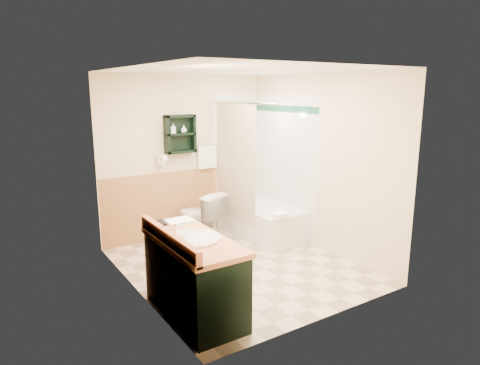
{
  "coord_description": "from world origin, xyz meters",
  "views": [
    {
      "loc": [
        -2.72,
        -4.23,
        2.18
      ],
      "look_at": [
        0.15,
        0.2,
        1.03
      ],
      "focal_mm": 32.0,
      "sensor_mm": 36.0,
      "label": 1
    }
  ],
  "objects_px": {
    "hair_dryer": "(161,160)",
    "soap_bottle_a": "(173,131)",
    "vanity": "(194,277)",
    "bathtub": "(260,219)",
    "toilet": "(200,218)",
    "soap_bottle_b": "(184,130)",
    "wall_shelf": "(180,134)",
    "vanity_book": "(153,216)"
  },
  "relations": [
    {
      "from": "bathtub",
      "to": "soap_bottle_b",
      "type": "relative_size",
      "value": 13.93
    },
    {
      "from": "hair_dryer",
      "to": "soap_bottle_b",
      "type": "xyz_separation_m",
      "value": [
        0.36,
        -0.03,
        0.41
      ]
    },
    {
      "from": "soap_bottle_a",
      "to": "soap_bottle_b",
      "type": "height_order",
      "value": "soap_bottle_b"
    },
    {
      "from": "toilet",
      "to": "soap_bottle_b",
      "type": "xyz_separation_m",
      "value": [
        -0.04,
        0.36,
        1.23
      ]
    },
    {
      "from": "hair_dryer",
      "to": "vanity",
      "type": "bearing_deg",
      "value": -105.26
    },
    {
      "from": "vanity",
      "to": "vanity_book",
      "type": "bearing_deg",
      "value": 105.12
    },
    {
      "from": "vanity",
      "to": "bathtub",
      "type": "bearing_deg",
      "value": 39.81
    },
    {
      "from": "vanity",
      "to": "bathtub",
      "type": "xyz_separation_m",
      "value": [
        1.92,
        1.6,
        -0.16
      ]
    },
    {
      "from": "vanity",
      "to": "soap_bottle_a",
      "type": "bearing_deg",
      "value": 69.95
    },
    {
      "from": "vanity",
      "to": "vanity_book",
      "type": "distance_m",
      "value": 0.8
    },
    {
      "from": "vanity_book",
      "to": "soap_bottle_b",
      "type": "xyz_separation_m",
      "value": [
        1.12,
        1.54,
        0.72
      ]
    },
    {
      "from": "wall_shelf",
      "to": "soap_bottle_b",
      "type": "distance_m",
      "value": 0.08
    },
    {
      "from": "wall_shelf",
      "to": "bathtub",
      "type": "bearing_deg",
      "value": -28.47
    },
    {
      "from": "toilet",
      "to": "wall_shelf",
      "type": "bearing_deg",
      "value": -92.78
    },
    {
      "from": "bathtub",
      "to": "soap_bottle_a",
      "type": "bearing_deg",
      "value": 154.11
    },
    {
      "from": "bathtub",
      "to": "vanity_book",
      "type": "xyz_separation_m",
      "value": [
        -2.08,
        -0.99,
        0.65
      ]
    },
    {
      "from": "vanity",
      "to": "bathtub",
      "type": "height_order",
      "value": "vanity"
    },
    {
      "from": "wall_shelf",
      "to": "vanity_book",
      "type": "distance_m",
      "value": 1.99
    },
    {
      "from": "toilet",
      "to": "soap_bottle_b",
      "type": "bearing_deg",
      "value": -101.01
    },
    {
      "from": "hair_dryer",
      "to": "soap_bottle_a",
      "type": "height_order",
      "value": "soap_bottle_a"
    },
    {
      "from": "bathtub",
      "to": "soap_bottle_b",
      "type": "height_order",
      "value": "soap_bottle_b"
    },
    {
      "from": "vanity_book",
      "to": "soap_bottle_a",
      "type": "height_order",
      "value": "soap_bottle_a"
    },
    {
      "from": "hair_dryer",
      "to": "vanity",
      "type": "distance_m",
      "value": 2.4
    },
    {
      "from": "hair_dryer",
      "to": "soap_bottle_a",
      "type": "xyz_separation_m",
      "value": [
        0.19,
        -0.03,
        0.4
      ]
    },
    {
      "from": "vanity_book",
      "to": "soap_bottle_a",
      "type": "bearing_deg",
      "value": 50.67
    },
    {
      "from": "bathtub",
      "to": "toilet",
      "type": "distance_m",
      "value": 0.96
    },
    {
      "from": "wall_shelf",
      "to": "soap_bottle_b",
      "type": "height_order",
      "value": "wall_shelf"
    },
    {
      "from": "soap_bottle_b",
      "to": "wall_shelf",
      "type": "bearing_deg",
      "value": 174.83
    },
    {
      "from": "vanity_book",
      "to": "bathtub",
      "type": "bearing_deg",
      "value": 17.73
    },
    {
      "from": "soap_bottle_b",
      "to": "hair_dryer",
      "type": "bearing_deg",
      "value": 175.17
    },
    {
      "from": "hair_dryer",
      "to": "toilet",
      "type": "height_order",
      "value": "hair_dryer"
    },
    {
      "from": "soap_bottle_a",
      "to": "soap_bottle_b",
      "type": "bearing_deg",
      "value": 0.0
    },
    {
      "from": "hair_dryer",
      "to": "vanity",
      "type": "height_order",
      "value": "hair_dryer"
    },
    {
      "from": "hair_dryer",
      "to": "soap_bottle_a",
      "type": "relative_size",
      "value": 1.67
    },
    {
      "from": "vanity_book",
      "to": "soap_bottle_a",
      "type": "relative_size",
      "value": 1.42
    },
    {
      "from": "wall_shelf",
      "to": "hair_dryer",
      "type": "bearing_deg",
      "value": 175.24
    },
    {
      "from": "vanity_book",
      "to": "wall_shelf",
      "type": "bearing_deg",
      "value": 47.89
    },
    {
      "from": "hair_dryer",
      "to": "vanity_book",
      "type": "distance_m",
      "value": 1.77
    },
    {
      "from": "bathtub",
      "to": "toilet",
      "type": "relative_size",
      "value": 1.97
    },
    {
      "from": "hair_dryer",
      "to": "soap_bottle_b",
      "type": "bearing_deg",
      "value": -4.83
    },
    {
      "from": "bathtub",
      "to": "soap_bottle_a",
      "type": "xyz_separation_m",
      "value": [
        -1.13,
        0.55,
        1.36
      ]
    },
    {
      "from": "wall_shelf",
      "to": "bathtub",
      "type": "height_order",
      "value": "wall_shelf"
    }
  ]
}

